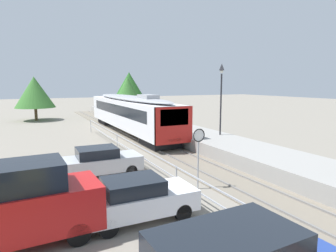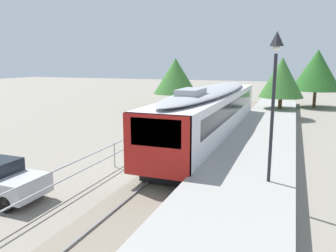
% 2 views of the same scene
% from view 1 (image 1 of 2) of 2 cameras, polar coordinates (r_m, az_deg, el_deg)
% --- Properties ---
extents(ground_plane, '(160.00, 160.00, 0.00)m').
position_cam_1_polar(ground_plane, '(22.23, -9.85, -4.26)').
color(ground_plane, gray).
extents(track_rails, '(3.20, 60.00, 0.14)m').
position_cam_1_polar(track_rails, '(23.22, -2.72, -3.51)').
color(track_rails, slate).
rests_on(track_rails, ground).
extents(commuter_train, '(2.82, 18.72, 3.74)m').
position_cam_1_polar(commuter_train, '(28.23, -7.44, 2.87)').
color(commuter_train, silver).
rests_on(commuter_train, track_rails).
extents(station_platform, '(3.90, 60.00, 0.90)m').
position_cam_1_polar(station_platform, '(24.59, 4.23, -1.87)').
color(station_platform, '#999691').
rests_on(station_platform, ground).
extents(platform_lamp_mid_platform, '(0.34, 0.34, 5.35)m').
position_cam_1_polar(platform_lamp_mid_platform, '(22.36, 10.37, 7.75)').
color(platform_lamp_mid_platform, '#232328').
rests_on(platform_lamp_mid_platform, station_platform).
extents(speed_limit_sign, '(0.61, 0.10, 2.81)m').
position_cam_1_polar(speed_limit_sign, '(13.20, 6.00, -3.41)').
color(speed_limit_sign, '#9EA0A5').
rests_on(speed_limit_sign, ground).
extents(carpark_fence, '(0.06, 36.06, 1.25)m').
position_cam_1_polar(carpark_fence, '(12.88, 1.65, -9.27)').
color(carpark_fence, '#9EA0A5').
rests_on(carpark_fence, ground).
extents(parked_hatchback_white, '(4.03, 1.82, 1.53)m').
position_cam_1_polar(parked_hatchback_white, '(10.67, -5.84, -13.81)').
color(parked_hatchback_white, white).
rests_on(parked_hatchback_white, ground).
extents(parked_van_red, '(4.97, 2.13, 2.51)m').
position_cam_1_polar(parked_van_red, '(9.93, -28.21, -13.39)').
color(parked_van_red, red).
rests_on(parked_van_red, ground).
extents(parked_hatchback_silver, '(4.02, 1.80, 1.53)m').
position_cam_1_polar(parked_hatchback_silver, '(15.69, -12.94, -6.70)').
color(parked_hatchback_silver, '#B7BABF').
rests_on(parked_hatchback_silver, ground).
extents(tree_behind_carpark, '(4.98, 4.98, 5.66)m').
position_cam_1_polar(tree_behind_carpark, '(41.51, -24.59, 6.02)').
color(tree_behind_carpark, brown).
rests_on(tree_behind_carpark, ground).
extents(tree_behind_station_far, '(5.56, 5.56, 6.65)m').
position_cam_1_polar(tree_behind_station_far, '(50.58, -7.58, 7.72)').
color(tree_behind_station_far, brown).
rests_on(tree_behind_station_far, ground).
extents(tree_distant_left, '(4.06, 4.06, 5.66)m').
position_cam_1_polar(tree_distant_left, '(40.56, -7.90, 6.87)').
color(tree_distant_left, brown).
rests_on(tree_distant_left, ground).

